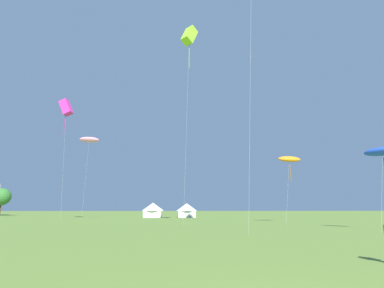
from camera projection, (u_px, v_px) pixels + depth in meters
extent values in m
cylinder|color=#B2B2B7|center=(251.00, 44.00, 28.28)|extent=(2.43, 1.86, 35.73)
ellipsoid|color=blue|center=(382.00, 151.00, 28.64)|extent=(3.16, 3.42, 1.10)
cylinder|color=#B2B2B7|center=(382.00, 190.00, 27.18)|extent=(2.13, 1.19, 7.63)
cube|color=#E02DA3|center=(66.00, 107.00, 53.69)|extent=(2.67, 1.76, 3.18)
cylinder|color=#9D2072|center=(64.00, 124.00, 52.99)|extent=(0.09, 0.09, 4.95)
cylinder|color=#B2B2B7|center=(63.00, 161.00, 51.20)|extent=(1.21, 0.66, 20.43)
ellipsoid|color=orange|center=(289.00, 159.00, 43.37)|extent=(3.81, 1.99, 1.28)
cylinder|color=#A75C11|center=(290.00, 172.00, 42.94)|extent=(0.08, 0.08, 2.57)
cylinder|color=#B2B2B7|center=(288.00, 190.00, 41.19)|extent=(2.09, 2.30, 9.31)
ellipsoid|color=pink|center=(89.00, 140.00, 56.23)|extent=(3.86, 2.03, 1.40)
cylinder|color=#B2B2B7|center=(86.00, 178.00, 53.95)|extent=(0.13, 1.33, 15.13)
cube|color=#99DB2D|center=(189.00, 36.00, 42.21)|extent=(2.66, 2.64, 3.01)
cylinder|color=olive|center=(189.00, 54.00, 41.57)|extent=(0.09, 0.09, 4.39)
cylinder|color=#B2B2B7|center=(187.00, 122.00, 38.80)|extent=(0.74, 1.02, 26.79)
cube|color=white|center=(153.00, 214.00, 65.66)|extent=(4.03, 4.03, 1.51)
cone|color=white|center=(153.00, 207.00, 66.01)|extent=(5.04, 5.04, 1.76)
cube|color=white|center=(187.00, 214.00, 66.12)|extent=(3.87, 3.87, 1.45)
cone|color=white|center=(187.00, 207.00, 66.46)|extent=(4.84, 4.84, 1.69)
cylinder|color=brown|center=(0.00, 209.00, 78.88)|extent=(0.44, 0.44, 3.47)
sphere|color=#33702D|center=(2.00, 197.00, 79.61)|extent=(4.70, 4.70, 4.70)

